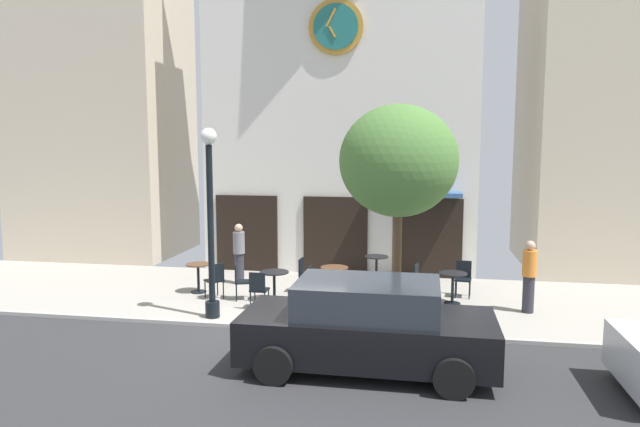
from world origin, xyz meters
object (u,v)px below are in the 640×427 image
cafe_table_rightmost (274,280)px  cafe_table_center_right (334,276)px  cafe_chair_under_awning (258,287)px  cafe_chair_facing_street (306,282)px  parked_car_black (367,326)px  cafe_chair_curbside (215,278)px  cafe_chair_right_end (305,273)px  cafe_chair_facing_wall (240,279)px  cafe_chair_near_lamp (420,279)px  cafe_table_center_left (453,282)px  pedestrian_orange (529,276)px  cafe_chair_near_tree (463,276)px  cafe_table_leftmost (198,273)px  street_lamp (211,223)px  cafe_table_near_door (376,264)px  street_tree (398,162)px  pedestrian_grey (239,253)px

cafe_table_rightmost → cafe_table_center_right: bearing=23.9°
cafe_table_center_right → cafe_chair_under_awning: 2.13m
cafe_chair_facing_street → parked_car_black: parked_car_black is taller
cafe_table_center_right → cafe_chair_under_awning: cafe_chair_under_awning is taller
cafe_chair_curbside → cafe_chair_right_end: 2.30m
parked_car_black → cafe_chair_under_awning: bearing=132.0°
cafe_table_center_right → cafe_chair_facing_wall: cafe_chair_facing_wall is taller
cafe_chair_under_awning → cafe_chair_near_lamp: 3.99m
cafe_table_center_left → pedestrian_orange: 1.75m
cafe_chair_near_tree → parked_car_black: bearing=-110.9°
cafe_chair_curbside → cafe_chair_facing_wall: 0.62m
cafe_table_leftmost → cafe_chair_right_end: 2.77m
cafe_table_rightmost → cafe_table_center_left: bearing=5.6°
cafe_table_rightmost → street_lamp: bearing=-123.2°
cafe_table_near_door → cafe_chair_facing_street: bearing=-121.9°
street_lamp → cafe_chair_under_awning: street_lamp is taller
street_lamp → cafe_table_center_right: bearing=42.0°
cafe_chair_curbside → pedestrian_orange: 7.49m
cafe_chair_near_lamp → cafe_chair_right_end: same height
cafe_table_rightmost → street_tree: bearing=-26.4°
cafe_chair_curbside → pedestrian_orange: bearing=0.9°
street_lamp → cafe_chair_facing_wall: 2.20m
cafe_chair_near_tree → cafe_chair_under_awning: size_ratio=1.00×
pedestrian_grey → pedestrian_orange: 7.53m
cafe_chair_right_end → pedestrian_grey: 2.10m
cafe_table_center_right → cafe_chair_facing_street: size_ratio=0.85×
cafe_chair_near_tree → cafe_table_leftmost: bearing=-173.3°
cafe_table_rightmost → cafe_chair_facing_street: 0.81m
street_lamp → pedestrian_grey: street_lamp is taller
cafe_chair_under_awning → cafe_chair_facing_wall: bearing=132.7°
pedestrian_grey → parked_car_black: 6.79m
cafe_table_center_left → cafe_chair_near_lamp: 0.82m
parked_car_black → cafe_table_leftmost: bearing=137.6°
cafe_table_near_door → cafe_table_center_left: size_ratio=0.94×
cafe_chair_under_awning → cafe_chair_curbside: size_ratio=1.00×
cafe_table_near_door → cafe_chair_right_end: bearing=-139.3°
cafe_chair_near_tree → cafe_chair_right_end: size_ratio=1.00×
cafe_chair_facing_wall → cafe_table_leftmost: bearing=159.4°
cafe_table_near_door → cafe_chair_right_end: size_ratio=0.81×
cafe_table_leftmost → cafe_table_center_right: 3.55m
cafe_chair_near_tree → cafe_chair_facing_wall: 5.63m
cafe_table_leftmost → parked_car_black: parked_car_black is taller
cafe_table_leftmost → cafe_chair_near_tree: cafe_chair_near_tree is taller
parked_car_black → pedestrian_grey: bearing=126.4°
cafe_chair_near_tree → pedestrian_orange: bearing=-40.9°
cafe_table_center_left → cafe_chair_under_awning: cafe_chair_under_awning is taller
street_lamp → cafe_chair_facing_wall: street_lamp is taller
cafe_table_leftmost → cafe_chair_under_awning: (1.97, -1.23, 0.02)m
cafe_chair_near_lamp → cafe_chair_near_tree: bearing=26.7°
cafe_table_center_right → cafe_chair_under_awning: size_ratio=0.85×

